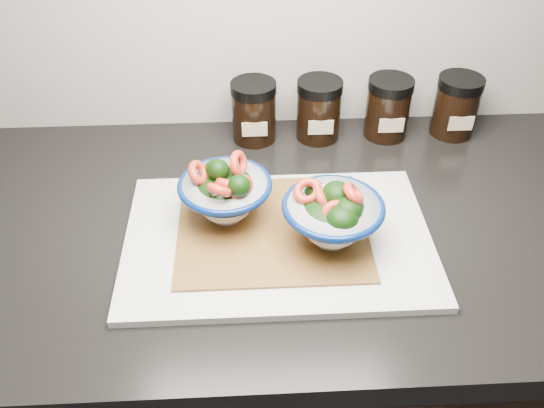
{
  "coord_description": "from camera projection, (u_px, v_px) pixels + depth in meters",
  "views": [
    {
      "loc": [
        -0.16,
        0.78,
        1.49
      ],
      "look_at": [
        -0.13,
        1.42,
        0.96
      ],
      "focal_mm": 38.0,
      "sensor_mm": 36.0,
      "label": 1
    }
  ],
  "objects": [
    {
      "name": "bowl_right",
      "position": [
        333.0,
        215.0,
        0.81
      ],
      "size": [
        0.15,
        0.15,
        0.11
      ],
      "rotation": [
        0.0,
        0.0,
        -0.09
      ],
      "color": "white",
      "rests_on": "bamboo_mat"
    },
    {
      "name": "spice_jar_b",
      "position": [
        319.0,
        110.0,
        1.04
      ],
      "size": [
        0.08,
        0.08,
        0.11
      ],
      "color": "black",
      "rests_on": "countertop"
    },
    {
      "name": "spice_jar_d",
      "position": [
        456.0,
        106.0,
        1.05
      ],
      "size": [
        0.08,
        0.08,
        0.11
      ],
      "color": "black",
      "rests_on": "countertop"
    },
    {
      "name": "spice_jar_c",
      "position": [
        388.0,
        108.0,
        1.05
      ],
      "size": [
        0.08,
        0.08,
        0.11
      ],
      "color": "black",
      "rests_on": "countertop"
    },
    {
      "name": "spice_jar_a",
      "position": [
        254.0,
        111.0,
        1.04
      ],
      "size": [
        0.08,
        0.08,
        0.11
      ],
      "color": "black",
      "rests_on": "countertop"
    },
    {
      "name": "bowl_left",
      "position": [
        225.0,
        193.0,
        0.85
      ],
      "size": [
        0.14,
        0.14,
        0.11
      ],
      "rotation": [
        0.0,
        0.0,
        -0.04
      ],
      "color": "white",
      "rests_on": "bamboo_mat"
    },
    {
      "name": "cutting_board",
      "position": [
        278.0,
        239.0,
        0.85
      ],
      "size": [
        0.45,
        0.3,
        0.01
      ],
      "primitive_type": "cube",
      "color": "silver",
      "rests_on": "countertop"
    },
    {
      "name": "cabinet",
      "position": [
        332.0,
        390.0,
        1.19
      ],
      "size": [
        3.43,
        0.58,
        0.86
      ],
      "primitive_type": "cube",
      "color": "black",
      "rests_on": "ground"
    },
    {
      "name": "countertop",
      "position": [
        351.0,
        228.0,
        0.91
      ],
      "size": [
        3.5,
        0.6,
        0.04
      ],
      "primitive_type": "cube",
      "color": "black",
      "rests_on": "cabinet"
    },
    {
      "name": "bamboo_mat",
      "position": [
        272.0,
        228.0,
        0.86
      ],
      "size": [
        0.28,
        0.24,
        0.0
      ],
      "primitive_type": "cube",
      "color": "#9E662F",
      "rests_on": "cutting_board"
    }
  ]
}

